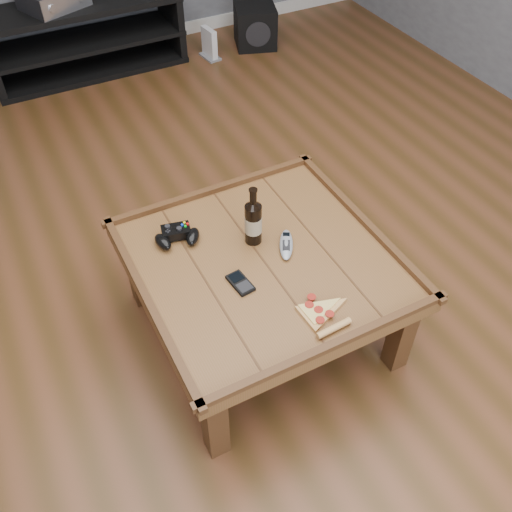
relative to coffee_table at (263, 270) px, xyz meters
name	(u,v)px	position (x,y,z in m)	size (l,w,h in m)	color
ground	(262,329)	(0.00, 0.00, -0.39)	(6.00, 6.00, 0.00)	#472D14
baseboard	(82,51)	(0.00, 2.99, -0.34)	(5.00, 0.02, 0.10)	silver
coffee_table	(263,270)	(0.00, 0.00, 0.00)	(1.03, 1.03, 0.48)	brown
media_console	(85,38)	(0.00, 2.75, -0.15)	(1.40, 0.45, 0.50)	black
beer_bottle	(253,221)	(0.02, 0.12, 0.17)	(0.07, 0.07, 0.27)	black
game_controller	(177,236)	(-0.26, 0.26, 0.09)	(0.20, 0.16, 0.06)	black
pizza_slice	(321,314)	(0.05, -0.35, 0.07)	(0.17, 0.26, 0.03)	tan
smartphone	(240,283)	(-0.14, -0.07, 0.07)	(0.08, 0.13, 0.02)	black
remote_control	(286,244)	(0.12, 0.02, 0.07)	(0.14, 0.18, 0.03)	gray
subwoofer	(255,26)	(1.29, 2.55, -0.24)	(0.39, 0.39, 0.31)	black
game_console	(209,45)	(0.88, 2.52, -0.29)	(0.12, 0.19, 0.23)	gray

